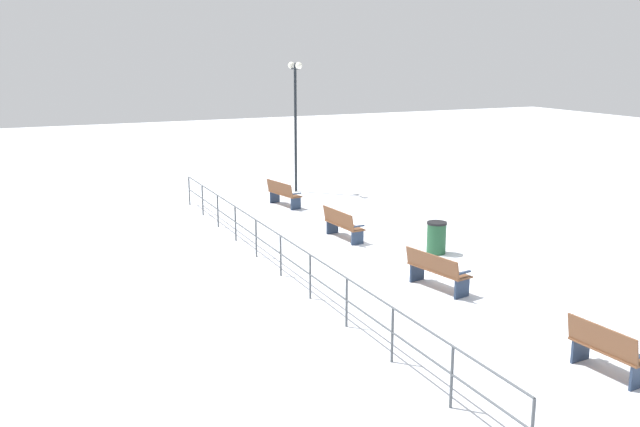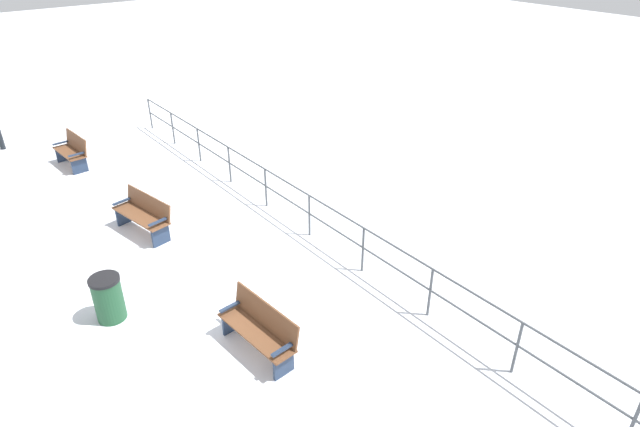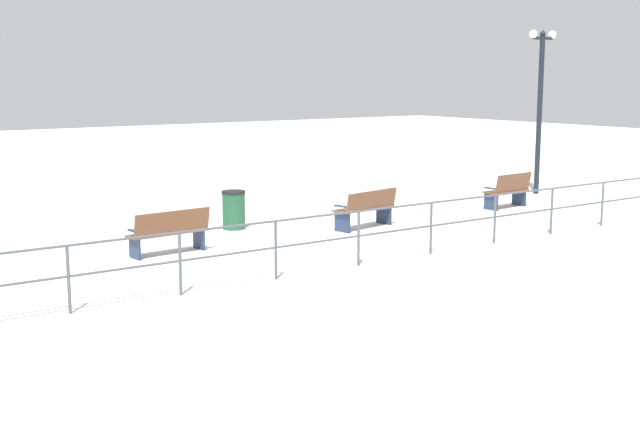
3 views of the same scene
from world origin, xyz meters
name	(u,v)px [view 2 (image 2 of 3)]	position (x,y,z in m)	size (l,w,h in m)	color
ground_plane	(189,284)	(0.00, 0.00, 0.00)	(80.00, 80.00, 0.00)	white
bench_nearest	(72,151)	(0.02, -7.40, 0.48)	(0.66, 1.44, 0.94)	brown
bench_second	(143,214)	(-0.14, -2.48, 0.48)	(0.85, 1.74, 0.90)	brown
bench_third	(260,328)	(-0.14, 2.46, 0.47)	(0.63, 1.67, 0.90)	brown
waterfront_railing	(309,208)	(-3.05, 0.00, 0.71)	(0.05, 18.12, 1.05)	#4C5156
trash_bin	(108,298)	(1.57, 0.06, 0.45)	(0.55, 0.55, 0.89)	#1E4C2D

